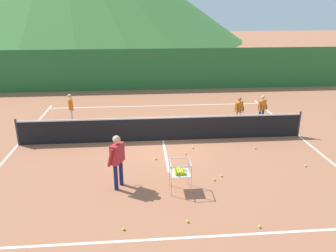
% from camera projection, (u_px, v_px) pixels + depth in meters
% --- Properties ---
extents(ground_plane, '(120.00, 120.00, 0.00)m').
position_uv_depth(ground_plane, '(163.00, 140.00, 13.35)').
color(ground_plane, '#A86647').
extents(line_baseline_near, '(11.19, 0.08, 0.01)m').
position_uv_depth(line_baseline_near, '(182.00, 238.00, 7.73)').
color(line_baseline_near, white).
rests_on(line_baseline_near, ground).
extents(line_baseline_far, '(11.19, 0.08, 0.01)m').
position_uv_depth(line_baseline_far, '(156.00, 106.00, 17.95)').
color(line_baseline_far, white).
rests_on(line_baseline_far, ground).
extents(line_sideline_west, '(0.08, 10.89, 0.01)m').
position_uv_depth(line_sideline_west, '(18.00, 145.00, 12.89)').
color(line_sideline_west, white).
rests_on(line_sideline_west, ground).
extents(line_sideline_east, '(0.08, 10.89, 0.01)m').
position_uv_depth(line_sideline_east, '(299.00, 136.00, 13.80)').
color(line_sideline_east, white).
rests_on(line_sideline_east, ground).
extents(line_service_center, '(0.08, 5.48, 0.01)m').
position_uv_depth(line_service_center, '(163.00, 140.00, 13.35)').
color(line_service_center, white).
rests_on(line_service_center, ground).
extents(tennis_net, '(11.15, 0.08, 1.05)m').
position_uv_depth(tennis_net, '(163.00, 129.00, 13.18)').
color(tennis_net, '#333338').
rests_on(tennis_net, ground).
extents(instructor, '(0.50, 0.82, 1.63)m').
position_uv_depth(instructor, '(117.00, 157.00, 9.60)').
color(instructor, '#191E4C').
rests_on(instructor, ground).
extents(student_0, '(0.31, 0.55, 1.34)m').
position_uv_depth(student_0, '(71.00, 106.00, 15.09)').
color(student_0, silver).
rests_on(student_0, ground).
extents(student_1, '(0.50, 0.66, 1.29)m').
position_uv_depth(student_1, '(239.00, 108.00, 14.80)').
color(student_1, silver).
rests_on(student_1, ground).
extents(student_2, '(0.51, 0.66, 1.30)m').
position_uv_depth(student_2, '(262.00, 107.00, 15.02)').
color(student_2, navy).
rests_on(student_2, ground).
extents(ball_cart, '(0.58, 0.58, 0.90)m').
position_uv_depth(ball_cart, '(180.00, 172.00, 9.55)').
color(ball_cart, '#B7B7BC').
rests_on(ball_cart, ground).
extents(tennis_ball_0, '(0.07, 0.07, 0.07)m').
position_uv_depth(tennis_ball_0, '(255.00, 148.00, 12.56)').
color(tennis_ball_0, yellow).
rests_on(tennis_ball_0, ground).
extents(tennis_ball_1, '(0.07, 0.07, 0.07)m').
position_uv_depth(tennis_ball_1, '(221.00, 176.00, 10.50)').
color(tennis_ball_1, yellow).
rests_on(tennis_ball_1, ground).
extents(tennis_ball_2, '(0.07, 0.07, 0.07)m').
position_uv_depth(tennis_ball_2, '(305.00, 166.00, 11.15)').
color(tennis_ball_2, yellow).
rests_on(tennis_ball_2, ground).
extents(tennis_ball_3, '(0.07, 0.07, 0.07)m').
position_uv_depth(tennis_ball_3, '(214.00, 180.00, 10.26)').
color(tennis_ball_3, yellow).
rests_on(tennis_ball_3, ground).
extents(tennis_ball_4, '(0.07, 0.07, 0.07)m').
position_uv_depth(tennis_ball_4, '(185.00, 153.00, 12.08)').
color(tennis_ball_4, yellow).
rests_on(tennis_ball_4, ground).
extents(tennis_ball_5, '(0.07, 0.07, 0.07)m').
position_uv_depth(tennis_ball_5, '(156.00, 159.00, 11.66)').
color(tennis_ball_5, yellow).
rests_on(tennis_ball_5, ground).
extents(tennis_ball_6, '(0.07, 0.07, 0.07)m').
position_uv_depth(tennis_ball_6, '(259.00, 226.00, 8.09)').
color(tennis_ball_6, yellow).
rests_on(tennis_ball_6, ground).
extents(tennis_ball_7, '(0.07, 0.07, 0.07)m').
position_uv_depth(tennis_ball_7, '(187.00, 221.00, 8.28)').
color(tennis_ball_7, yellow).
rests_on(tennis_ball_7, ground).
extents(tennis_ball_8, '(0.07, 0.07, 0.07)m').
position_uv_depth(tennis_ball_8, '(193.00, 147.00, 12.59)').
color(tennis_ball_8, yellow).
rests_on(tennis_ball_8, ground).
extents(tennis_ball_9, '(0.07, 0.07, 0.07)m').
position_uv_depth(tennis_ball_9, '(124.00, 229.00, 7.99)').
color(tennis_ball_9, yellow).
rests_on(tennis_ball_9, ground).
extents(windscreen_fence, '(24.62, 0.08, 2.57)m').
position_uv_depth(windscreen_fence, '(153.00, 69.00, 21.00)').
color(windscreen_fence, '#286B33').
rests_on(windscreen_fence, ground).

